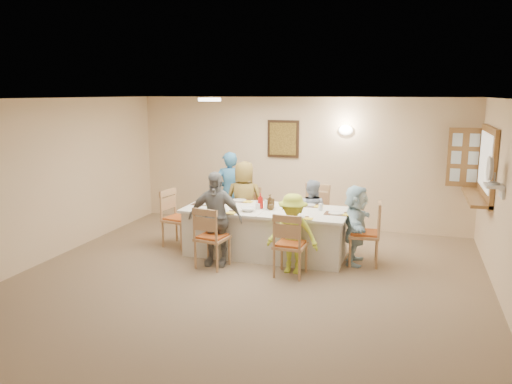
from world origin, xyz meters
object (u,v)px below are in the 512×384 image
(chair_back_left, at_px, (246,213))
(diner_front_right, at_px, (293,234))
(diner_back_left, at_px, (244,201))
(diner_front_left, at_px, (215,218))
(condiment_ketchup, at_px, (260,201))
(desk_fan, at_px, (492,174))
(chair_right_end, at_px, (364,233))
(diner_right_end, at_px, (356,225))
(serving_hatch, at_px, (487,164))
(dining_table, at_px, (266,232))
(chair_left_end, at_px, (178,218))
(caregiver, at_px, (230,192))
(diner_back_right, at_px, (311,213))
(chair_front_left, at_px, (212,236))
(chair_front_right, at_px, (291,244))
(chair_back_right, at_px, (312,215))

(chair_back_left, xyz_separation_m, diner_front_right, (1.20, -1.48, 0.13))
(diner_back_left, height_order, diner_front_left, diner_front_left)
(condiment_ketchup, bearing_deg, desk_fan, -8.22)
(chair_right_end, height_order, condiment_ketchup, condiment_ketchup)
(diner_front_right, xyz_separation_m, diner_right_end, (0.82, 0.68, 0.02))
(serving_hatch, distance_m, dining_table, 3.58)
(diner_right_end, distance_m, condiment_ketchup, 1.53)
(dining_table, height_order, diner_right_end, diner_right_end)
(diner_back_left, distance_m, diner_front_left, 1.36)
(chair_left_end, relative_size, chair_right_end, 0.99)
(desk_fan, relative_size, chair_left_end, 0.31)
(chair_right_end, bearing_deg, dining_table, -94.92)
(diner_front_left, relative_size, caregiver, 0.95)
(dining_table, bearing_deg, diner_back_left, 131.42)
(chair_left_end, bearing_deg, diner_back_right, -62.14)
(chair_front_left, xyz_separation_m, caregiver, (-0.45, 1.95, 0.28))
(chair_front_left, distance_m, condiment_ketchup, 1.02)
(chair_front_right, height_order, chair_right_end, chair_right_end)
(desk_fan, distance_m, diner_right_end, 2.05)
(chair_front_right, bearing_deg, caregiver, -47.24)
(chair_right_end, xyz_separation_m, diner_front_right, (-0.95, -0.68, 0.09))
(serving_hatch, bearing_deg, desk_fan, -94.66)
(diner_front_right, bearing_deg, chair_back_right, 91.78)
(serving_hatch, height_order, chair_front_right, serving_hatch)
(desk_fan, distance_m, chair_left_end, 4.87)
(desk_fan, relative_size, diner_right_end, 0.25)
(dining_table, xyz_separation_m, chair_left_end, (-1.55, 0.00, 0.11))
(desk_fan, distance_m, condiment_ketchup, 3.37)
(chair_back_right, distance_m, chair_left_end, 2.29)
(diner_back_right, bearing_deg, diner_right_end, 149.30)
(chair_front_right, bearing_deg, chair_front_left, 2.53)
(chair_front_left, xyz_separation_m, diner_back_right, (1.20, 1.48, 0.10))
(chair_left_end, xyz_separation_m, diner_front_left, (0.95, -0.68, 0.23))
(chair_front_left, bearing_deg, diner_front_right, -166.10)
(chair_front_right, xyz_separation_m, condiment_ketchup, (-0.69, 0.79, 0.41))
(serving_hatch, xyz_separation_m, diner_back_left, (-3.89, -0.18, -0.79))
(diner_front_left, xyz_separation_m, diner_right_end, (2.02, 0.68, -0.11))
(serving_hatch, bearing_deg, diner_right_end, -155.14)
(chair_front_left, bearing_deg, chair_back_left, -81.81)
(chair_front_right, relative_size, caregiver, 0.62)
(diner_right_end, xyz_separation_m, caregiver, (-2.47, 1.15, 0.15))
(chair_front_left, bearing_deg, desk_fan, -167.05)
(desk_fan, relative_size, diner_front_right, 0.26)
(chair_left_end, xyz_separation_m, condiment_ketchup, (1.46, -0.01, 0.40))
(chair_back_right, height_order, chair_front_right, chair_back_right)
(serving_hatch, bearing_deg, diner_back_left, -177.29)
(chair_back_left, relative_size, caregiver, 0.61)
(chair_back_left, distance_m, diner_front_right, 1.91)
(chair_front_right, relative_size, chair_left_end, 0.96)
(desk_fan, height_order, chair_left_end, desk_fan)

